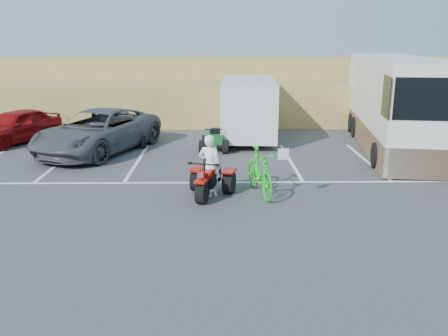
{
  "coord_description": "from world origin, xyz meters",
  "views": [
    {
      "loc": [
        0.09,
        -11.23,
        4.18
      ],
      "look_at": [
        0.28,
        0.4,
        1.0
      ],
      "focal_mm": 38.0,
      "sensor_mm": 36.0,
      "label": 1
    }
  ],
  "objects_px": {
    "red_car": "(16,126)",
    "rv_motorhome": "(394,110)",
    "rider": "(210,165)",
    "cargo_trailer": "(248,107)",
    "quad_atv_green": "(215,150)",
    "green_dirt_bike": "(260,172)",
    "grey_pickup": "(98,131)",
    "quad_atv_blue": "(132,146)",
    "red_trike_atv": "(208,197)"
  },
  "relations": [
    {
      "from": "quad_atv_blue",
      "to": "grey_pickup",
      "type": "bearing_deg",
      "value": -151.54
    },
    {
      "from": "red_trike_atv",
      "to": "grey_pickup",
      "type": "distance_m",
      "value": 6.93
    },
    {
      "from": "rider",
      "to": "red_car",
      "type": "xyz_separation_m",
      "value": [
        -8.11,
        7.0,
        -0.15
      ]
    },
    {
      "from": "red_car",
      "to": "cargo_trailer",
      "type": "xyz_separation_m",
      "value": [
        9.66,
        0.7,
        0.67
      ]
    },
    {
      "from": "rv_motorhome",
      "to": "quad_atv_blue",
      "type": "xyz_separation_m",
      "value": [
        -10.39,
        0.3,
        -1.5
      ]
    },
    {
      "from": "rider",
      "to": "cargo_trailer",
      "type": "height_order",
      "value": "cargo_trailer"
    },
    {
      "from": "red_car",
      "to": "quad_atv_green",
      "type": "height_order",
      "value": "red_car"
    },
    {
      "from": "red_trike_atv",
      "to": "rv_motorhome",
      "type": "bearing_deg",
      "value": 55.62
    },
    {
      "from": "red_car",
      "to": "grey_pickup",
      "type": "bearing_deg",
      "value": 1.04
    },
    {
      "from": "rider",
      "to": "red_car",
      "type": "distance_m",
      "value": 10.71
    },
    {
      "from": "rider",
      "to": "quad_atv_green",
      "type": "xyz_separation_m",
      "value": [
        0.14,
        5.43,
        -0.85
      ]
    },
    {
      "from": "red_car",
      "to": "quad_atv_blue",
      "type": "relative_size",
      "value": 2.89
    },
    {
      "from": "rider",
      "to": "rv_motorhome",
      "type": "bearing_deg",
      "value": -124.9
    },
    {
      "from": "cargo_trailer",
      "to": "rv_motorhome",
      "type": "bearing_deg",
      "value": -14.55
    },
    {
      "from": "rider",
      "to": "cargo_trailer",
      "type": "bearing_deg",
      "value": -85.89
    },
    {
      "from": "red_trike_atv",
      "to": "green_dirt_bike",
      "type": "relative_size",
      "value": 0.77
    },
    {
      "from": "rv_motorhome",
      "to": "red_car",
      "type": "bearing_deg",
      "value": -175.6
    },
    {
      "from": "grey_pickup",
      "to": "red_car",
      "type": "bearing_deg",
      "value": 177.56
    },
    {
      "from": "rv_motorhome",
      "to": "quad_atv_green",
      "type": "xyz_separation_m",
      "value": [
        -7.03,
        -0.5,
        -1.5
      ]
    },
    {
      "from": "rider",
      "to": "rv_motorhome",
      "type": "height_order",
      "value": "rv_motorhome"
    },
    {
      "from": "red_trike_atv",
      "to": "grey_pickup",
      "type": "relative_size",
      "value": 0.29
    },
    {
      "from": "grey_pickup",
      "to": "quad_atv_green",
      "type": "height_order",
      "value": "grey_pickup"
    },
    {
      "from": "red_car",
      "to": "quad_atv_green",
      "type": "xyz_separation_m",
      "value": [
        8.24,
        -1.57,
        -0.7
      ]
    },
    {
      "from": "red_trike_atv",
      "to": "green_dirt_bike",
      "type": "xyz_separation_m",
      "value": [
        1.41,
        0.23,
        0.64
      ]
    },
    {
      "from": "red_car",
      "to": "rv_motorhome",
      "type": "bearing_deg",
      "value": 21.49
    },
    {
      "from": "rider",
      "to": "red_trike_atv",
      "type": "bearing_deg",
      "value": 90.0
    },
    {
      "from": "green_dirt_bike",
      "to": "cargo_trailer",
      "type": "distance_m",
      "value": 7.65
    },
    {
      "from": "red_car",
      "to": "quad_atv_green",
      "type": "bearing_deg",
      "value": 14.71
    },
    {
      "from": "rider",
      "to": "green_dirt_bike",
      "type": "bearing_deg",
      "value": -160.91
    },
    {
      "from": "red_trike_atv",
      "to": "quad_atv_green",
      "type": "relative_size",
      "value": 1.13
    },
    {
      "from": "red_trike_atv",
      "to": "grey_pickup",
      "type": "xyz_separation_m",
      "value": [
        -4.25,
        5.41,
        0.8
      ]
    },
    {
      "from": "red_car",
      "to": "cargo_trailer",
      "type": "bearing_deg",
      "value": 29.66
    },
    {
      "from": "red_car",
      "to": "quad_atv_green",
      "type": "distance_m",
      "value": 8.42
    },
    {
      "from": "rider",
      "to": "grey_pickup",
      "type": "xyz_separation_m",
      "value": [
        -4.29,
        5.26,
        -0.05
      ]
    },
    {
      "from": "grey_pickup",
      "to": "quad_atv_blue",
      "type": "bearing_deg",
      "value": 64.06
    },
    {
      "from": "cargo_trailer",
      "to": "grey_pickup",
      "type": "bearing_deg",
      "value": -154.38
    },
    {
      "from": "grey_pickup",
      "to": "green_dirt_bike",
      "type": "bearing_deg",
      "value": -20.38
    },
    {
      "from": "quad_atv_green",
      "to": "grey_pickup",
      "type": "bearing_deg",
      "value": -172.3
    },
    {
      "from": "grey_pickup",
      "to": "quad_atv_blue",
      "type": "relative_size",
      "value": 4.06
    },
    {
      "from": "rider",
      "to": "quad_atv_green",
      "type": "distance_m",
      "value": 5.49
    },
    {
      "from": "red_trike_atv",
      "to": "quad_atv_blue",
      "type": "xyz_separation_m",
      "value": [
        -3.19,
        6.37,
        0.0
      ]
    },
    {
      "from": "quad_atv_green",
      "to": "green_dirt_bike",
      "type": "bearing_deg",
      "value": -71.36
    },
    {
      "from": "rider",
      "to": "quad_atv_blue",
      "type": "distance_m",
      "value": 7.06
    },
    {
      "from": "rider",
      "to": "grey_pickup",
      "type": "bearing_deg",
      "value": -35.28
    },
    {
      "from": "green_dirt_bike",
      "to": "rv_motorhome",
      "type": "relative_size",
      "value": 0.22
    },
    {
      "from": "grey_pickup",
      "to": "rv_motorhome",
      "type": "height_order",
      "value": "rv_motorhome"
    },
    {
      "from": "quad_atv_blue",
      "to": "green_dirt_bike",
      "type": "bearing_deg",
      "value": -66.71
    },
    {
      "from": "rv_motorhome",
      "to": "quad_atv_green",
      "type": "height_order",
      "value": "rv_motorhome"
    },
    {
      "from": "red_trike_atv",
      "to": "cargo_trailer",
      "type": "height_order",
      "value": "cargo_trailer"
    },
    {
      "from": "red_trike_atv",
      "to": "red_car",
      "type": "distance_m",
      "value": 10.8
    }
  ]
}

